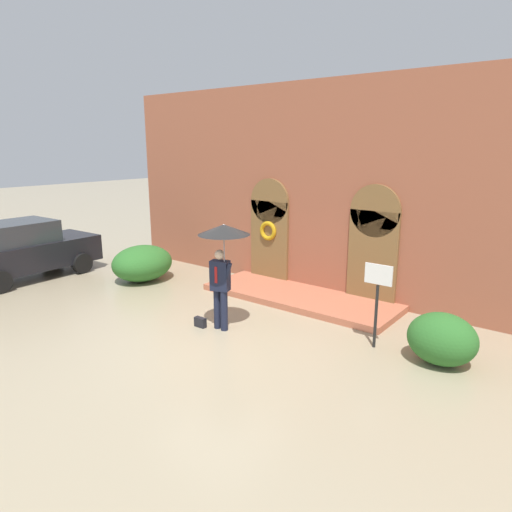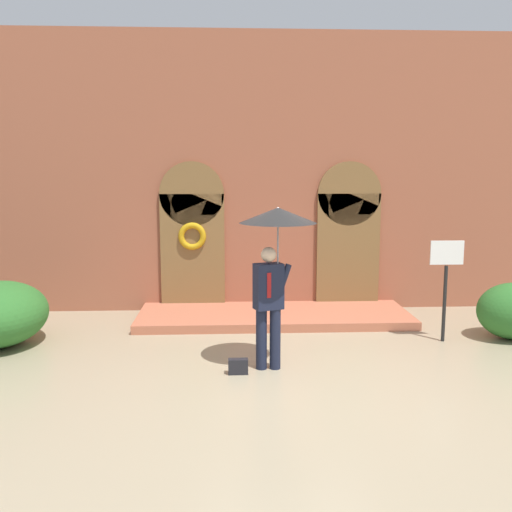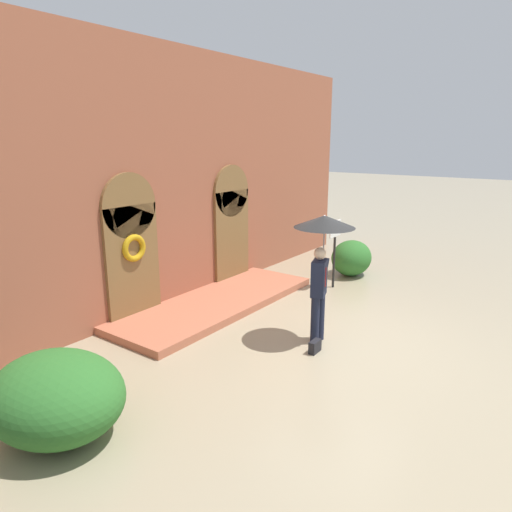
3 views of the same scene
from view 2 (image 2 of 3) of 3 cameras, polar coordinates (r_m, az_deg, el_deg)
ground_plane at (r=8.21m, az=3.52°, el=-11.96°), size 80.00×80.00×0.00m
building_facade at (r=11.82m, az=1.43°, el=7.65°), size 14.00×2.30×5.60m
person_with_umbrella at (r=8.07m, az=1.97°, el=1.71°), size 1.10×1.10×2.36m
handbag at (r=8.27m, az=-1.80°, el=-10.98°), size 0.28×0.12×0.22m
sign_post at (r=10.03m, az=18.46°, el=-1.70°), size 0.56×0.06×1.72m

